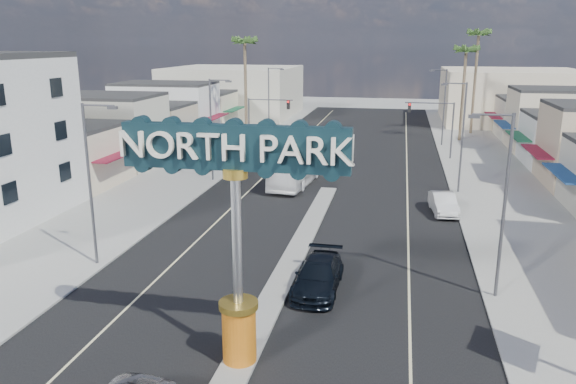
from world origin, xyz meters
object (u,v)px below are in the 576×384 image
at_px(traffic_signal_left, 265,114).
at_px(car_parked_right, 443,203).
at_px(suv_right, 318,276).
at_px(streetlight_r_far, 443,103).
at_px(streetlight_r_mid, 461,132).
at_px(traffic_signal_right, 435,119).
at_px(palm_right_far, 478,39).
at_px(city_bus, 298,166).
at_px(streetlight_l_far, 270,100).
at_px(palm_left_far, 245,47).
at_px(streetlight_l_near, 92,177).
at_px(streetlight_r_near, 502,198).
at_px(palm_right_mid, 466,54).
at_px(gateway_sign, 236,218).
at_px(streetlight_l_mid, 213,125).

xyz_separation_m(traffic_signal_left, car_parked_right, (18.18, -20.07, -3.53)).
height_order(traffic_signal_left, suv_right, traffic_signal_left).
distance_m(streetlight_r_far, car_parked_right, 28.44).
xyz_separation_m(streetlight_r_mid, streetlight_r_far, (0.00, 22.00, 0.00)).
height_order(traffic_signal_right, palm_right_far, palm_right_far).
distance_m(traffic_signal_left, streetlight_r_mid, 24.11).
bearing_deg(city_bus, streetlight_r_mid, 1.62).
height_order(streetlight_l_far, streetlight_r_mid, same).
distance_m(traffic_signal_left, car_parked_right, 27.31).
bearing_deg(palm_left_far, traffic_signal_left, -57.57).
height_order(streetlight_l_near, palm_right_far, palm_right_far).
xyz_separation_m(streetlight_r_near, palm_right_mid, (2.57, 46.00, 5.54)).
bearing_deg(streetlight_r_mid, gateway_sign, -110.42).
bearing_deg(gateway_sign, streetlight_r_far, 78.22).
relative_size(traffic_signal_left, palm_right_mid, 0.50).
height_order(traffic_signal_left, streetlight_r_far, streetlight_r_far).
height_order(traffic_signal_right, suv_right, traffic_signal_right).
bearing_deg(city_bus, streetlight_l_near, -104.43).
distance_m(traffic_signal_right, streetlight_r_far, 8.14).
bearing_deg(gateway_sign, palm_right_mid, 76.47).
height_order(streetlight_r_far, palm_right_far, palm_right_far).
bearing_deg(car_parked_right, palm_right_mid, 76.35).
xyz_separation_m(gateway_sign, streetlight_r_near, (10.43, 8.02, -0.86)).
distance_m(streetlight_r_mid, city_bus, 13.90).
bearing_deg(traffic_signal_right, car_parked_right, -90.53).
bearing_deg(gateway_sign, streetlight_l_near, 142.45).
relative_size(gateway_sign, traffic_signal_right, 1.53).
height_order(streetlight_r_mid, suv_right, streetlight_r_mid).
relative_size(streetlight_l_near, car_parked_right, 2.00).
height_order(palm_right_mid, suv_right, palm_right_mid).
relative_size(streetlight_r_near, streetlight_r_far, 1.00).
relative_size(palm_right_far, suv_right, 2.65).
relative_size(palm_right_far, city_bus, 1.32).
bearing_deg(suv_right, streetlight_l_far, 106.90).
relative_size(gateway_sign, streetlight_l_near, 1.02).
distance_m(streetlight_l_far, city_bus, 22.71).
bearing_deg(city_bus, streetlight_l_mid, -168.21).
bearing_deg(streetlight_l_near, streetlight_r_near, 0.00).
relative_size(traffic_signal_left, streetlight_l_near, 0.67).
relative_size(streetlight_r_near, palm_right_mid, 0.74).
xyz_separation_m(traffic_signal_left, streetlight_l_mid, (-1.25, -13.99, 0.79)).
height_order(traffic_signal_right, streetlight_l_mid, streetlight_l_mid).
bearing_deg(streetlight_r_far, car_parked_right, -92.92).
relative_size(traffic_signal_right, streetlight_r_near, 0.67).
relative_size(streetlight_l_near, streetlight_l_mid, 1.00).
xyz_separation_m(gateway_sign, city_bus, (-2.97, 28.87, -4.44)).
height_order(gateway_sign, traffic_signal_right, gateway_sign).
bearing_deg(streetlight_r_near, car_parked_right, 95.88).
relative_size(palm_right_mid, palm_right_far, 0.86).
distance_m(gateway_sign, streetlight_l_far, 51.10).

